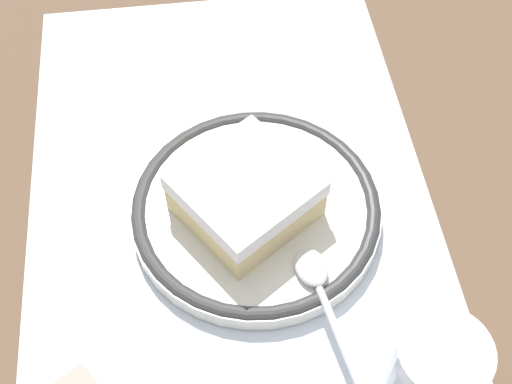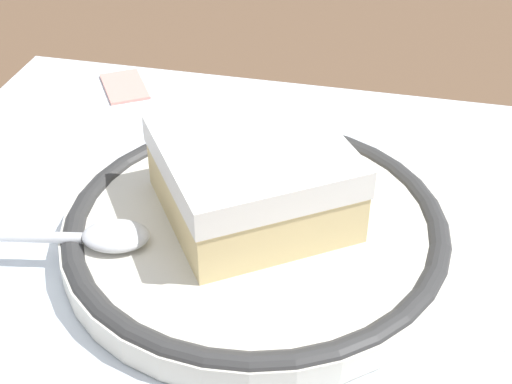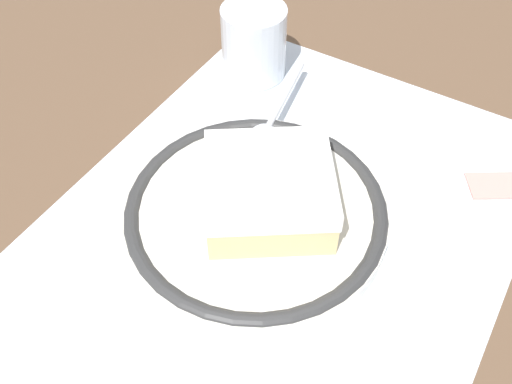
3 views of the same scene
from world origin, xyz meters
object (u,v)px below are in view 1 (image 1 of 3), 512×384
Objects in this scene: spoon at (320,288)px; napkin at (245,59)px; plate at (256,209)px; cake_slice at (245,195)px; cup at (433,373)px.

napkin is at bearing -174.75° from spoon.
plate is 1.60× the size of cake_slice.
spoon is at bearing -141.20° from cup.
spoon is 0.11m from cup.
plate is 2.92× the size of cup.
cup is at bearing 38.80° from spoon.
cup is 0.37m from napkin.
plate is 1.59× the size of spoon.
napkin is (-0.20, 0.02, -0.04)m from cake_slice.
napkin is at bearing -165.80° from cup.
spoon is at bearing 5.25° from napkin.
plate is 1.54× the size of napkin.
cup reaches higher than cake_slice.
plate is 0.19m from napkin.
napkin is (-0.28, -0.03, -0.02)m from spoon.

